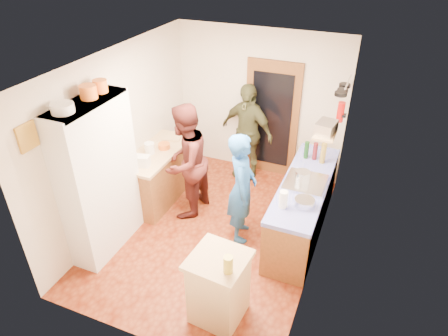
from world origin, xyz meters
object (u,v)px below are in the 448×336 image
Objects in this scene: island_base at (219,289)px; person_back at (247,132)px; person_hob at (244,189)px; right_counter_base at (303,208)px; person_left at (189,161)px; hutch_body at (100,179)px.

island_base is 0.49× the size of person_back.
island_base is 1.50m from person_hob.
person_left is (-1.76, -0.17, 0.50)m from right_counter_base.
person_hob is at bearing -55.99° from person_back.
hutch_body is 1.00× the size of right_counter_base.
person_left is at bearing 57.13° from person_hob.
hutch_body is 2.14m from island_base.
person_back reaches higher than person_hob.
island_base is (1.95, -0.57, -0.67)m from hutch_body.
hutch_body reaches higher than person_hob.
right_counter_base is at bearing 73.73° from island_base.
hutch_body is 1.31× the size of person_hob.
right_counter_base is (2.50, 1.30, -0.68)m from hutch_body.
person_left is 1.04× the size of person_back.
person_back is (1.21, 2.46, -0.22)m from hutch_body.
person_back is at bearing 103.82° from island_base.
person_left is at bearing -174.63° from right_counter_base.
person_back is (-1.29, 1.16, 0.46)m from right_counter_base.
hutch_body reaches higher than person_left.
person_back is at bearing 164.02° from person_left.
person_hob is (-0.77, -0.44, 0.42)m from right_counter_base.
island_base is at bearing 171.50° from person_hob.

